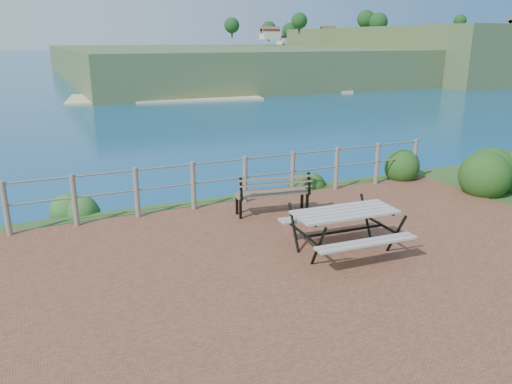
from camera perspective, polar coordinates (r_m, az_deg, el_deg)
ground at (r=8.02m, az=8.30°, el=-8.08°), size 10.00×7.00×0.12m
ocean at (r=206.13m, az=-24.06°, el=14.73°), size 1200.00×1200.00×0.00m
safety_railing at (r=10.61m, az=-1.26°, el=1.71°), size 9.40×0.10×1.00m
distant_bay at (r=273.72m, az=16.59°, el=15.39°), size 290.00×232.36×24.00m
picnic_table at (r=8.27m, az=10.06°, el=-3.93°), size 1.72×1.46×0.71m
park_bench at (r=9.92m, az=1.88°, el=0.54°), size 1.54×0.58×0.85m
shrub_right_front at (r=12.76m, az=26.23°, el=-0.11°), size 1.51×1.51×2.14m
shrub_right_edge at (r=13.33m, az=16.17°, el=1.68°), size 0.94×0.94×1.35m
shrub_lip_west at (r=10.80m, az=-19.54°, el=-2.20°), size 0.80×0.80×0.55m
shrub_lip_east at (r=11.96m, az=6.08°, el=0.54°), size 0.74×0.74×0.47m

